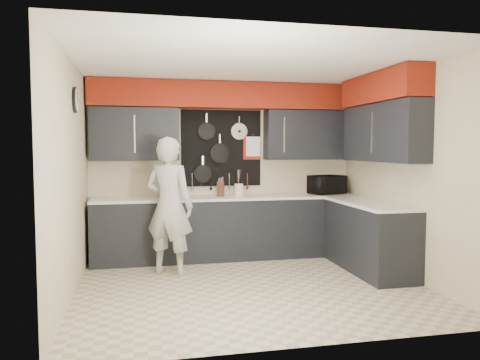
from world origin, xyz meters
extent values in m
plane|color=beige|center=(0.00, 0.00, 0.00)|extent=(4.00, 4.00, 0.00)
cube|color=beige|center=(0.00, 1.75, 1.30)|extent=(4.00, 0.01, 2.60)
cube|color=black|center=(-1.33, 1.59, 1.83)|extent=(1.24, 0.32, 0.75)
cube|color=black|center=(1.28, 1.59, 1.83)|extent=(1.34, 0.32, 0.75)
cube|color=maroon|center=(0.00, 1.57, 2.40)|extent=(3.94, 0.36, 0.38)
cube|color=black|center=(-0.05, 1.74, 1.62)|extent=(1.22, 0.03, 1.15)
cylinder|color=black|center=(-0.28, 1.70, 1.88)|extent=(0.26, 0.04, 0.26)
cylinder|color=black|center=(-0.08, 1.70, 1.55)|extent=(0.30, 0.04, 0.30)
cylinder|color=black|center=(-0.34, 1.70, 1.24)|extent=(0.27, 0.04, 0.27)
cylinder|color=silver|center=(0.22, 1.70, 1.88)|extent=(0.25, 0.02, 0.25)
cube|color=#AB1B0D|center=(0.42, 1.72, 1.62)|extent=(0.26, 0.01, 0.34)
cube|color=white|center=(0.44, 1.70, 1.65)|extent=(0.22, 0.01, 0.30)
cylinder|color=silver|center=(-0.50, 1.71, 1.13)|extent=(0.01, 0.01, 0.20)
cylinder|color=silver|center=(-0.22, 1.71, 1.13)|extent=(0.01, 0.01, 0.20)
cylinder|color=silver|center=(0.07, 1.71, 1.13)|extent=(0.01, 0.01, 0.20)
cylinder|color=silver|center=(0.35, 1.71, 1.13)|extent=(0.01, 0.01, 0.20)
cube|color=beige|center=(2.00, 0.00, 1.30)|extent=(0.01, 3.50, 2.60)
cube|color=black|center=(1.84, 0.30, 1.83)|extent=(0.32, 1.70, 0.75)
cube|color=maroon|center=(1.82, 0.30, 2.40)|extent=(0.36, 1.70, 0.38)
cube|color=beige|center=(-2.00, 0.00, 1.30)|extent=(0.01, 3.50, 2.60)
cylinder|color=black|center=(-1.98, 0.40, 2.18)|extent=(0.04, 0.30, 0.30)
cylinder|color=white|center=(-1.96, 0.40, 2.18)|extent=(0.01, 0.26, 0.26)
cube|color=black|center=(0.00, 1.45, 0.44)|extent=(3.90, 0.60, 0.88)
cube|color=white|center=(0.00, 1.44, 0.90)|extent=(3.90, 0.63, 0.04)
cube|color=black|center=(1.70, 0.35, 0.44)|extent=(0.60, 1.60, 0.88)
cube|color=white|center=(1.69, 0.35, 0.90)|extent=(0.63, 1.60, 0.04)
cube|color=black|center=(0.00, 1.19, 0.05)|extent=(3.90, 0.06, 0.10)
imported|color=black|center=(1.55, 1.45, 1.06)|extent=(0.60, 0.49, 0.29)
cube|color=#3B1C13|center=(-0.11, 1.44, 1.03)|extent=(0.13, 0.13, 0.22)
cylinder|color=white|center=(0.17, 1.52, 1.01)|extent=(0.14, 0.14, 0.18)
cube|color=black|center=(-0.86, 1.40, 0.94)|extent=(0.23, 0.27, 0.03)
cube|color=black|center=(-0.86, 1.49, 1.10)|extent=(0.20, 0.10, 0.32)
cube|color=black|center=(-0.86, 1.40, 1.24)|extent=(0.23, 0.27, 0.06)
cylinder|color=black|center=(-0.86, 1.38, 1.03)|extent=(0.12, 0.12, 0.15)
imported|color=#B8B8B5|center=(-0.90, 0.75, 0.89)|extent=(0.77, 0.69, 1.77)
camera|label=1|loc=(-1.26, -5.28, 1.64)|focal=35.00mm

